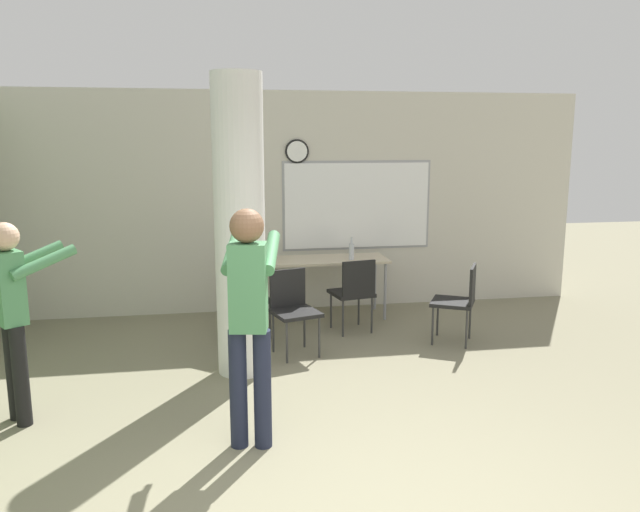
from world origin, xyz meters
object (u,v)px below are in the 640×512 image
object	(u,v)px
folding_table	(318,263)
person_watching_back	(14,307)
chair_mid_room	(459,298)
bottle_on_table	(351,251)
person_playing_front	(249,309)
chair_table_front	(293,306)
chair_table_left	(243,298)
chair_table_right	(354,290)

from	to	relation	value
folding_table	person_watching_back	size ratio (longest dim) A/B	1.08
folding_table	chair_mid_room	bearing A→B (deg)	-42.27
bottle_on_table	person_playing_front	size ratio (longest dim) A/B	0.16
person_playing_front	chair_mid_room	bearing A→B (deg)	39.10
bottle_on_table	chair_table_front	distance (m)	1.47
chair_mid_room	chair_table_left	world-z (taller)	same
chair_table_right	person_watching_back	size ratio (longest dim) A/B	0.54
folding_table	chair_mid_room	size ratio (longest dim) A/B	1.98
chair_table_right	person_playing_front	world-z (taller)	person_playing_front
chair_mid_room	person_playing_front	xyz separation A→B (m)	(-2.38, -1.94, 0.52)
chair_table_left	person_watching_back	world-z (taller)	person_watching_back
bottle_on_table	chair_table_right	world-z (taller)	bottle_on_table
person_watching_back	bottle_on_table	bearing A→B (deg)	36.43
bottle_on_table	chair_table_right	size ratio (longest dim) A/B	0.32
chair_table_left	chair_table_right	bearing A→B (deg)	7.05
chair_mid_room	chair_table_left	xyz separation A→B (m)	(-2.33, 0.39, 0.00)
folding_table	chair_table_left	bearing A→B (deg)	-139.09
folding_table	person_watching_back	bearing A→B (deg)	-138.48
bottle_on_table	person_playing_front	xyz separation A→B (m)	(-1.43, -3.05, 0.18)
folding_table	chair_table_front	distance (m)	1.35
bottle_on_table	chair_table_right	bearing A→B (deg)	-99.61
bottle_on_table	chair_table_front	world-z (taller)	bottle_on_table
bottle_on_table	person_playing_front	world-z (taller)	person_playing_front
folding_table	person_playing_front	distance (m)	3.35
chair_table_front	person_playing_front	world-z (taller)	person_playing_front
folding_table	chair_table_right	distance (m)	0.77
chair_mid_room	person_playing_front	distance (m)	3.11
chair_table_left	bottle_on_table	bearing A→B (deg)	27.88
chair_table_right	bottle_on_table	bearing A→B (deg)	80.39
bottle_on_table	person_playing_front	bearing A→B (deg)	-115.06
bottle_on_table	folding_table	bearing A→B (deg)	163.88
chair_table_right	person_watching_back	world-z (taller)	person_watching_back
chair_table_front	bottle_on_table	bearing A→B (deg)	52.49
bottle_on_table	chair_table_left	bearing A→B (deg)	-152.12
chair_mid_room	person_watching_back	distance (m)	4.35
bottle_on_table	chair_table_front	size ratio (longest dim) A/B	0.32
folding_table	chair_table_right	size ratio (longest dim) A/B	1.98
chair_table_left	person_watching_back	distance (m)	2.48
person_playing_front	chair_table_left	bearing A→B (deg)	88.57
bottle_on_table	chair_table_right	xyz separation A→B (m)	(-0.10, -0.57, -0.34)
chair_table_right	folding_table	bearing A→B (deg)	113.99
bottle_on_table	chair_table_right	distance (m)	0.67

